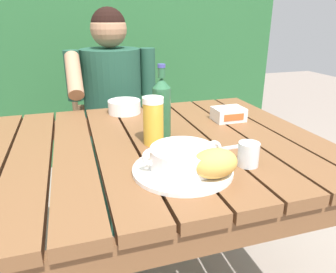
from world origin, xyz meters
name	(u,v)px	position (x,y,z in m)	size (l,w,h in m)	color
dining_table	(153,166)	(0.00, 0.00, 0.66)	(1.19, 0.95, 0.76)	brown
hedge_backdrop	(93,34)	(-0.03, 1.83, 1.03)	(2.95, 0.76, 1.99)	#275A2F
chair_near_diner	(112,134)	(-0.03, 0.91, 0.46)	(0.45, 0.40, 0.94)	brown
person_eating	(114,103)	(-0.03, 0.71, 0.71)	(0.48, 0.47, 1.21)	#1E4736
serving_plate	(183,169)	(0.02, -0.25, 0.76)	(0.28, 0.28, 0.01)	white
soup_bowl	(183,157)	(0.02, -0.25, 0.80)	(0.23, 0.18, 0.07)	white
bread_roll	(215,163)	(0.08, -0.32, 0.81)	(0.13, 0.10, 0.08)	gold
beer_glass	(153,121)	(0.00, -0.02, 0.84)	(0.07, 0.07, 0.16)	gold
beer_bottle	(162,106)	(0.05, 0.05, 0.86)	(0.07, 0.07, 0.26)	#275A37
water_glass_small	(248,154)	(0.22, -0.27, 0.79)	(0.06, 0.06, 0.07)	silver
butter_tub	(228,114)	(0.36, 0.13, 0.78)	(0.13, 0.10, 0.05)	white
table_knife	(215,150)	(0.17, -0.15, 0.76)	(0.17, 0.03, 0.01)	silver
diner_bowl	(124,107)	(-0.03, 0.37, 0.78)	(0.14, 0.14, 0.06)	white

